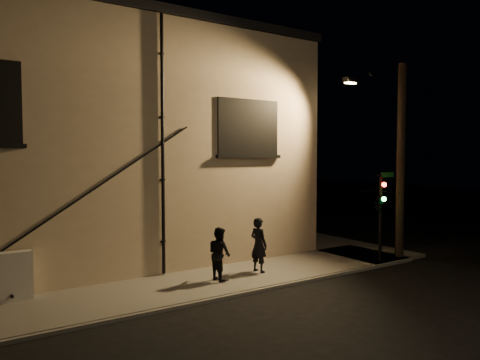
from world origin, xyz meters
TOP-DOWN VIEW (x-y plane):
  - ground at (0.00, 0.00)m, footprint 90.00×90.00m
  - sidewalk at (1.22, 4.39)m, footprint 21.00×16.00m
  - building at (-3.00, 8.99)m, footprint 16.20×12.23m
  - pedestrian_a at (0.95, 1.48)m, footprint 0.55×0.73m
  - pedestrian_b at (-0.64, 1.37)m, footprint 0.67×0.84m
  - traffic_signal at (5.42, 0.19)m, footprint 1.29×1.91m
  - streetlamp_pole at (6.73, 0.42)m, footprint 2.03×1.39m

SIDE VIEW (x-z plane):
  - ground at x=0.00m, z-range 0.00..0.00m
  - sidewalk at x=1.22m, z-range 0.00..0.12m
  - pedestrian_b at x=-0.64m, z-range 0.12..1.77m
  - pedestrian_a at x=0.95m, z-range 0.12..1.93m
  - traffic_signal at x=5.42m, z-range 0.67..3.91m
  - streetlamp_pole at x=6.73m, z-range 0.21..7.63m
  - building at x=-3.00m, z-range 0.00..8.80m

